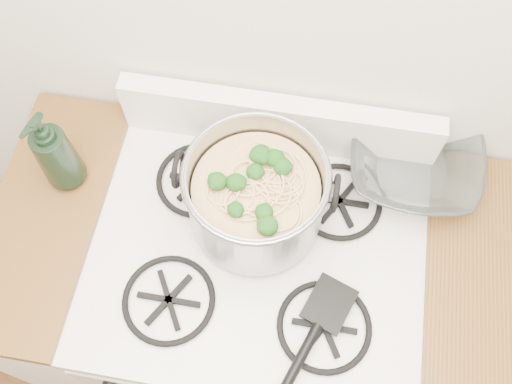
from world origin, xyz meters
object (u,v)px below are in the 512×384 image
Objects in this scene: gas_range at (257,307)px; spatula at (330,303)px; glass_bowl at (412,166)px; stock_pot at (256,197)px; bottle at (54,151)px.

spatula is at bearing -29.96° from gas_range.
gas_range is at bearing 170.23° from spatula.
glass_bowl reaches higher than spatula.
stock_pot is at bearing 101.62° from gas_range.
glass_bowl is 0.51× the size of bottle.
stock_pot is (-0.02, 0.08, 0.58)m from gas_range.
bottle is at bearing 167.50° from gas_range.
stock_pot is 0.27m from spatula.
bottle reaches higher than stock_pot.
stock_pot is 2.73× the size of glass_bowl.
glass_bowl is at bearing 86.91° from spatula.
bottle reaches higher than glass_bowl.
stock_pot is at bearing 14.15° from bottle.
gas_range is at bearing -141.51° from glass_bowl.
stock_pot is 0.40m from glass_bowl.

